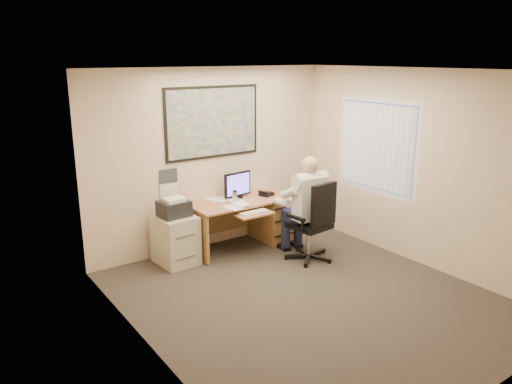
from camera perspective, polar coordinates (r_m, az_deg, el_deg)
room_shell at (r=5.76m, az=6.29°, el=0.11°), size 4.00×4.50×2.70m
desk at (r=7.81m, az=0.25°, el=-2.65°), size 1.60×0.97×1.14m
world_map at (r=7.45m, az=-4.95°, el=7.94°), size 1.56×0.03×1.06m
wall_calendar at (r=7.27m, az=-9.94°, el=0.99°), size 0.28×0.01×0.42m
window_blinds at (r=7.64m, az=13.56°, el=5.10°), size 0.06×1.40×1.30m
filing_cabinet at (r=7.13m, az=-9.22°, el=-4.89°), size 0.54×0.63×0.96m
office_chair at (r=7.19m, az=6.33°, el=-5.19°), size 0.77×0.77×1.17m
person at (r=7.12m, az=6.02°, el=-1.89°), size 0.71×0.96×1.51m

